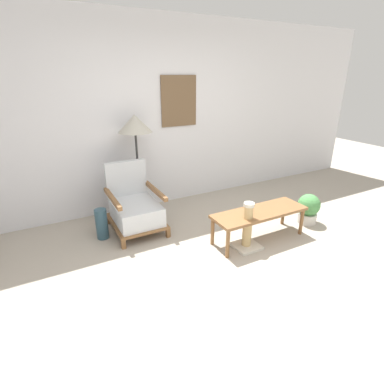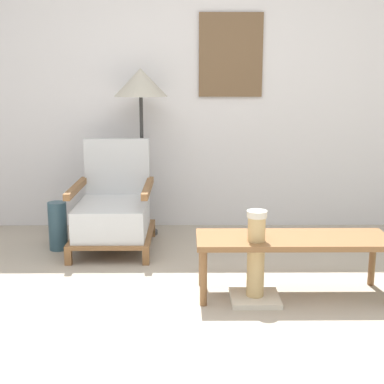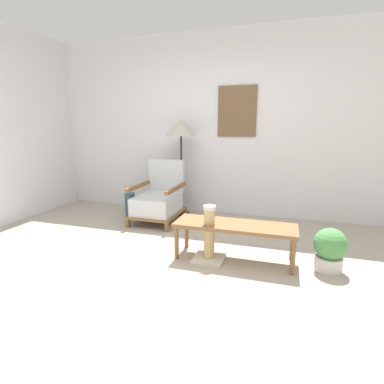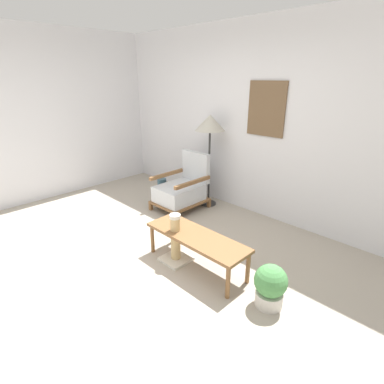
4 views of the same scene
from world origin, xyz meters
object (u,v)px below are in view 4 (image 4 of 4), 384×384
(armchair, at_px, (182,189))
(vase, at_px, (162,190))
(coffee_table, at_px, (196,239))
(scratching_post, at_px, (176,243))
(potted_plant, at_px, (270,285))
(floor_lamp, at_px, (210,126))

(armchair, relative_size, vase, 2.20)
(coffee_table, xyz_separation_m, scratching_post, (-0.24, -0.08, -0.12))
(coffee_table, relative_size, potted_plant, 2.91)
(coffee_table, bearing_deg, scratching_post, -160.98)
(vase, bearing_deg, potted_plant, -19.23)
(floor_lamp, height_order, potted_plant, floor_lamp)
(armchair, xyz_separation_m, floor_lamp, (0.20, 0.40, 0.95))
(vase, distance_m, potted_plant, 2.74)
(coffee_table, xyz_separation_m, potted_plant, (0.89, 0.03, -0.12))
(potted_plant, xyz_separation_m, scratching_post, (-1.13, -0.11, 0.00))
(armchair, xyz_separation_m, coffee_table, (1.26, -0.97, 0.03))
(floor_lamp, xyz_separation_m, potted_plant, (1.94, -1.34, -1.04))
(armchair, relative_size, coffee_table, 0.71)
(floor_lamp, distance_m, vase, 1.32)
(armchair, height_order, potted_plant, armchair)
(potted_plant, bearing_deg, scratching_post, -174.23)
(vase, relative_size, scratching_post, 0.68)
(armchair, bearing_deg, floor_lamp, 63.06)
(floor_lamp, xyz_separation_m, coffee_table, (1.05, -1.37, -0.92))
(armchair, distance_m, scratching_post, 1.47)
(floor_lamp, bearing_deg, scratching_post, -60.88)
(armchair, relative_size, floor_lamp, 0.60)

